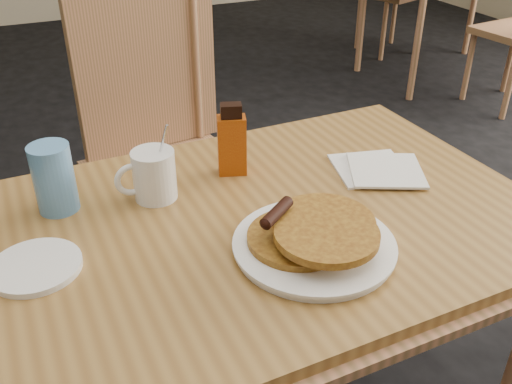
# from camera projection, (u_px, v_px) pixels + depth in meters

# --- Properties ---
(main_table) EXTENTS (1.22, 0.84, 0.75)m
(main_table) POSITION_uv_depth(u_px,v_px,m) (259.00, 233.00, 1.19)
(main_table) COLOR olive
(main_table) RESTS_ON floor
(chair_main_far) EXTENTS (0.53, 0.53, 1.04)m
(chair_main_far) POSITION_uv_depth(u_px,v_px,m) (161.00, 131.00, 1.82)
(chair_main_far) COLOR #B37954
(chair_main_far) RESTS_ON floor
(pancake_plate) EXTENTS (0.31, 0.31, 0.09)m
(pancake_plate) POSITION_uv_depth(u_px,v_px,m) (314.00, 239.00, 1.06)
(pancake_plate) COLOR white
(pancake_plate) RESTS_ON main_table
(coffee_mug) EXTENTS (0.13, 0.09, 0.17)m
(coffee_mug) POSITION_uv_depth(u_px,v_px,m) (153.00, 175.00, 1.20)
(coffee_mug) COLOR white
(coffee_mug) RESTS_ON main_table
(syrup_bottle) EXTENTS (0.07, 0.06, 0.17)m
(syrup_bottle) POSITION_uv_depth(u_px,v_px,m) (232.00, 142.00, 1.29)
(syrup_bottle) COLOR maroon
(syrup_bottle) RESTS_ON main_table
(napkin_stack) EXTENTS (0.23, 0.24, 0.01)m
(napkin_stack) POSITION_uv_depth(u_px,v_px,m) (378.00, 169.00, 1.33)
(napkin_stack) COLOR white
(napkin_stack) RESTS_ON main_table
(blue_tumbler) EXTENTS (0.11, 0.11, 0.15)m
(blue_tumbler) POSITION_uv_depth(u_px,v_px,m) (54.00, 178.00, 1.15)
(blue_tumbler) COLOR #5791CC
(blue_tumbler) RESTS_ON main_table
(side_saucer) EXTENTS (0.20, 0.20, 0.01)m
(side_saucer) POSITION_uv_depth(u_px,v_px,m) (36.00, 267.00, 1.02)
(side_saucer) COLOR white
(side_saucer) RESTS_ON main_table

